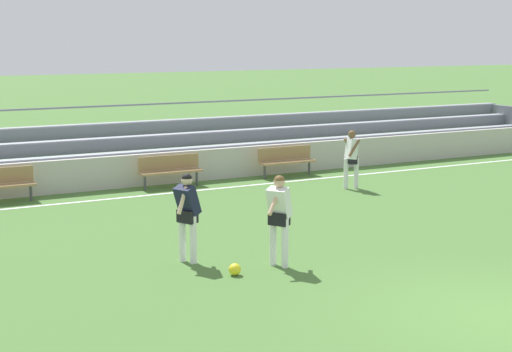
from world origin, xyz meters
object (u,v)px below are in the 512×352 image
Objects in this scene: bleacher_stand at (254,139)px; player_white_overlapping at (351,154)px; bench_far_left at (286,159)px; bench_far_right at (170,168)px; soccer_ball at (235,269)px; player_white_dropping_back at (279,212)px; player_dark_challenging at (187,210)px.

bleacher_stand is 14.08× the size of player_white_overlapping.
player_white_overlapping is (0.65, -2.52, 0.43)m from bench_far_left.
soccer_ball is at bearing -103.68° from bench_far_right.
bench_far_left is at bearing 59.50° from player_white_dropping_back.
player_white_overlapping reaches higher than soccer_ball.
bleacher_stand is 4.96m from player_white_overlapping.
player_white_overlapping is at bearing 45.92° from player_white_dropping_back.
soccer_ball is (-6.43, -5.77, -0.86)m from player_white_overlapping.
bench_far_left is 1.10× the size of player_white_overlapping.
player_white_overlapping reaches higher than bench_far_left.
player_dark_challenging reaches higher than player_white_overlapping.
player_dark_challenging is 0.99× the size of player_white_dropping_back.
player_white_dropping_back is (-1.04, -8.15, 0.48)m from bench_far_right.
bleacher_stand reaches higher than soccer_ball.
player_dark_challenging is (-6.33, -9.55, 0.17)m from bleacher_stand.
bench_far_left is at bearing -93.19° from bleacher_stand.
bleacher_stand reaches higher than player_white_dropping_back.
bench_far_left is 10.12m from soccer_ball.
player_dark_challenging reaches higher than soccer_ball.
bench_far_left is 1.00× the size of bench_far_right.
player_white_dropping_back is 1.04× the size of player_white_overlapping.
bench_far_left is 3.76m from bench_far_right.
soccer_ball is at bearing -171.78° from player_white_dropping_back.
bench_far_left is 1.05× the size of player_white_dropping_back.
player_dark_challenging is at bearing 144.11° from player_white_dropping_back.
player_white_dropping_back is (1.40, -1.01, 0.01)m from player_dark_challenging.
player_white_dropping_back is at bearing -120.50° from bench_far_left.
bench_far_right is at bearing 150.21° from player_white_overlapping.
player_white_overlapping is (5.45, 5.63, -0.05)m from player_white_dropping_back.
bench_far_right is 8.23m from player_white_dropping_back.
player_white_dropping_back is (-4.94, -10.56, 0.18)m from bleacher_stand.
player_dark_challenging is at bearing 109.94° from soccer_ball.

